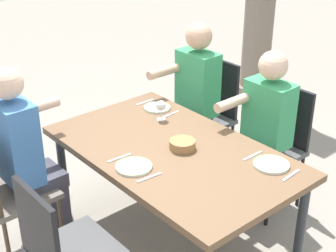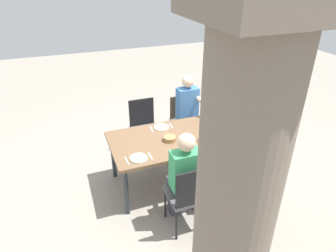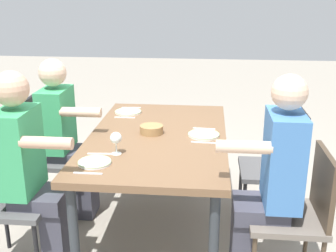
{
  "view_description": "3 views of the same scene",
  "coord_description": "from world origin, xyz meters",
  "px_view_note": "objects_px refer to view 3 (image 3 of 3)",
  "views": [
    {
      "loc": [
        2.15,
        -1.88,
        2.34
      ],
      "look_at": [
        -0.15,
        0.08,
        0.83
      ],
      "focal_mm": 53.95,
      "sensor_mm": 36.0,
      "label": 1
    },
    {
      "loc": [
        1.27,
        3.31,
        2.86
      ],
      "look_at": [
        0.01,
        -0.09,
        0.89
      ],
      "focal_mm": 32.02,
      "sensor_mm": 36.0,
      "label": 2
    },
    {
      "loc": [
        -2.87,
        -0.36,
        1.77
      ],
      "look_at": [
        0.07,
        -0.07,
        0.79
      ],
      "focal_mm": 45.22,
      "sensor_mm": 36.0,
      "label": 3
    }
  ],
  "objects_px": {
    "plate_1": "(204,134)",
    "chair_west_north": "(2,191)",
    "chair_mid_south": "(281,161)",
    "dining_table": "(158,144)",
    "plate_2": "(128,112)",
    "diner_woman_green": "(271,179)",
    "wine_glass_0": "(116,139)",
    "diner_guest_third": "(66,135)",
    "chair_west_south": "(299,209)",
    "plate_0": "(95,162)",
    "diner_man_white": "(30,169)",
    "bread_basket": "(151,129)",
    "chair_mid_north": "(45,150)"
  },
  "relations": [
    {
      "from": "chair_west_south",
      "to": "wine_glass_0",
      "type": "height_order",
      "value": "wine_glass_0"
    },
    {
      "from": "diner_woman_green",
      "to": "plate_1",
      "type": "bearing_deg",
      "value": 32.99
    },
    {
      "from": "plate_0",
      "to": "plate_2",
      "type": "distance_m",
      "value": 1.1
    },
    {
      "from": "plate_1",
      "to": "chair_west_north",
      "type": "bearing_deg",
      "value": 116.06
    },
    {
      "from": "dining_table",
      "to": "plate_2",
      "type": "xyz_separation_m",
      "value": [
        0.55,
        0.32,
        0.08
      ]
    },
    {
      "from": "chair_west_north",
      "to": "diner_woman_green",
      "type": "bearing_deg",
      "value": -90.1
    },
    {
      "from": "chair_mid_south",
      "to": "bread_basket",
      "type": "bearing_deg",
      "value": 95.38
    },
    {
      "from": "diner_woman_green",
      "to": "bread_basket",
      "type": "xyz_separation_m",
      "value": [
        0.63,
        0.78,
        0.07
      ]
    },
    {
      "from": "diner_woman_green",
      "to": "wine_glass_0",
      "type": "bearing_deg",
      "value": 77.69
    },
    {
      "from": "diner_man_white",
      "to": "plate_0",
      "type": "relative_size",
      "value": 6.43
    },
    {
      "from": "chair_west_north",
      "to": "plate_1",
      "type": "xyz_separation_m",
      "value": [
        0.61,
        -1.25,
        0.21
      ]
    },
    {
      "from": "dining_table",
      "to": "chair_mid_north",
      "type": "xyz_separation_m",
      "value": [
        0.13,
        0.92,
        -0.13
      ]
    },
    {
      "from": "dining_table",
      "to": "plate_1",
      "type": "relative_size",
      "value": 7.29
    },
    {
      "from": "chair_west_south",
      "to": "diner_guest_third",
      "type": "xyz_separation_m",
      "value": [
        0.71,
        1.65,
        0.16
      ]
    },
    {
      "from": "chair_west_north",
      "to": "chair_mid_south",
      "type": "height_order",
      "value": "chair_west_north"
    },
    {
      "from": "wine_glass_0",
      "to": "plate_2",
      "type": "height_order",
      "value": "wine_glass_0"
    },
    {
      "from": "plate_0",
      "to": "diner_man_white",
      "type": "bearing_deg",
      "value": 96.14
    },
    {
      "from": "dining_table",
      "to": "diner_man_white",
      "type": "xyz_separation_m",
      "value": [
        -0.59,
        0.72,
        0.03
      ]
    },
    {
      "from": "chair_mid_south",
      "to": "bread_basket",
      "type": "xyz_separation_m",
      "value": [
        -0.09,
        0.97,
        0.25
      ]
    },
    {
      "from": "diner_woman_green",
      "to": "plate_2",
      "type": "distance_m",
      "value": 1.55
    },
    {
      "from": "diner_woman_green",
      "to": "diner_guest_third",
      "type": "xyz_separation_m",
      "value": [
        0.72,
        1.47,
        -0.03
      ]
    },
    {
      "from": "dining_table",
      "to": "plate_2",
      "type": "bearing_deg",
      "value": 30.37
    },
    {
      "from": "chair_west_north",
      "to": "plate_1",
      "type": "height_order",
      "value": "chair_west_north"
    },
    {
      "from": "diner_guest_third",
      "to": "plate_0",
      "type": "distance_m",
      "value": 0.79
    },
    {
      "from": "chair_mid_north",
      "to": "chair_mid_south",
      "type": "xyz_separation_m",
      "value": [
        0.0,
        -1.84,
        -0.02
      ]
    },
    {
      "from": "chair_mid_south",
      "to": "wine_glass_0",
      "type": "xyz_separation_m",
      "value": [
        -0.51,
        1.14,
        0.32
      ]
    },
    {
      "from": "chair_west_south",
      "to": "bread_basket",
      "type": "height_order",
      "value": "chair_west_south"
    },
    {
      "from": "chair_mid_north",
      "to": "plate_2",
      "type": "height_order",
      "value": "chair_mid_north"
    },
    {
      "from": "bread_basket",
      "to": "dining_table",
      "type": "bearing_deg",
      "value": -126.04
    },
    {
      "from": "chair_west_south",
      "to": "diner_man_white",
      "type": "distance_m",
      "value": 1.64
    },
    {
      "from": "bread_basket",
      "to": "chair_west_south",
      "type": "bearing_deg",
      "value": -123.09
    },
    {
      "from": "diner_man_white",
      "to": "dining_table",
      "type": "bearing_deg",
      "value": -50.35
    },
    {
      "from": "chair_west_north",
      "to": "plate_1",
      "type": "relative_size",
      "value": 4.21
    },
    {
      "from": "diner_guest_third",
      "to": "bread_basket",
      "type": "xyz_separation_m",
      "value": [
        -0.09,
        -0.68,
        0.09
      ]
    },
    {
      "from": "dining_table",
      "to": "chair_mid_south",
      "type": "bearing_deg",
      "value": -82.1
    },
    {
      "from": "chair_west_north",
      "to": "plate_1",
      "type": "distance_m",
      "value": 1.41
    },
    {
      "from": "chair_west_south",
      "to": "plate_2",
      "type": "bearing_deg",
      "value": 47.3
    },
    {
      "from": "chair_west_north",
      "to": "wine_glass_0",
      "type": "distance_m",
      "value": 0.79
    },
    {
      "from": "chair_west_south",
      "to": "chair_west_north",
      "type": "bearing_deg",
      "value": 90.0
    },
    {
      "from": "chair_west_south",
      "to": "plate_1",
      "type": "height_order",
      "value": "chair_west_south"
    },
    {
      "from": "chair_mid_north",
      "to": "plate_1",
      "type": "distance_m",
      "value": 1.27
    },
    {
      "from": "dining_table",
      "to": "plate_2",
      "type": "relative_size",
      "value": 7.37
    },
    {
      "from": "dining_table",
      "to": "plate_0",
      "type": "xyz_separation_m",
      "value": [
        -0.55,
        0.32,
        0.08
      ]
    },
    {
      "from": "chair_west_north",
      "to": "plate_0",
      "type": "height_order",
      "value": "chair_west_north"
    },
    {
      "from": "wine_glass_0",
      "to": "chair_mid_south",
      "type": "bearing_deg",
      "value": -65.78
    },
    {
      "from": "chair_west_north",
      "to": "diner_woman_green",
      "type": "height_order",
      "value": "diner_woman_green"
    },
    {
      "from": "chair_mid_north",
      "to": "bread_basket",
      "type": "bearing_deg",
      "value": -96.0
    },
    {
      "from": "diner_man_white",
      "to": "bread_basket",
      "type": "bearing_deg",
      "value": -46.62
    },
    {
      "from": "chair_mid_south",
      "to": "diner_man_white",
      "type": "relative_size",
      "value": 0.7
    },
    {
      "from": "plate_1",
      "to": "plate_2",
      "type": "height_order",
      "value": "same"
    }
  ]
}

